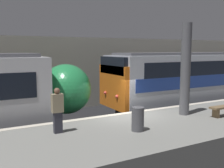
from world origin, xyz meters
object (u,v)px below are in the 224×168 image
Objects in this scene: train_boxy at (221,79)px; person_waiting at (57,110)px; trash_bin at (138,119)px; platform_bench at (224,108)px; support_pillar_near at (186,69)px.

person_waiting is at bearing -163.70° from train_boxy.
train_boxy is 11.39m from trash_bin.
trash_bin is at bearing 179.12° from platform_bench.
train_boxy is at bearing 40.36° from platform_bench.
platform_bench is (7.01, -1.20, -0.48)m from person_waiting.
support_pillar_near reaches higher than person_waiting.
train_boxy reaches higher than platform_bench.
support_pillar_near is 8.22m from train_boxy.
platform_bench is at bearing -139.64° from train_boxy.
support_pillar_near is at bearing 141.56° from platform_bench.
support_pillar_near is at bearing 17.33° from trash_bin.
platform_bench is (-5.82, -4.95, -0.49)m from train_boxy.
person_waiting is (-12.83, -3.75, -0.01)m from train_boxy.
trash_bin is (-4.46, 0.07, 0.09)m from platform_bench.
support_pillar_near reaches higher than train_boxy.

